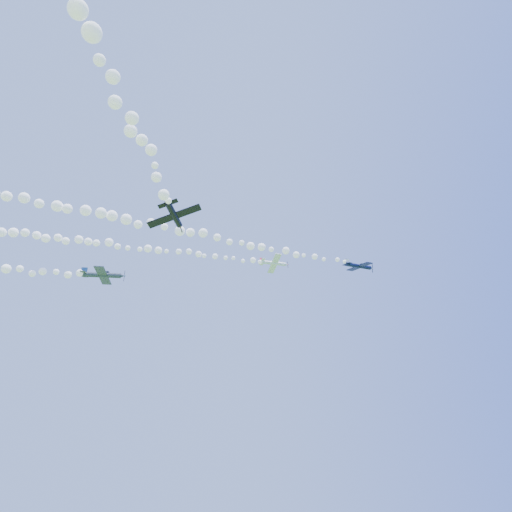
{
  "coord_description": "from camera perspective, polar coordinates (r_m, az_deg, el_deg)",
  "views": [
    {
      "loc": [
        -4.33,
        -81.4,
        4.06
      ],
      "look_at": [
        2.55,
        -6.93,
        47.39
      ],
      "focal_mm": 30.0,
      "sensor_mm": 36.0,
      "label": 1
    }
  ],
  "objects": [
    {
      "name": "plane_white",
      "position": [
        106.56,
        2.44,
        -0.96
      ],
      "size": [
        7.48,
        7.83,
        2.16
      ],
      "rotation": [
        -0.17,
        -0.01,
        0.15
      ],
      "color": "white"
    },
    {
      "name": "smoke_trail_navy",
      "position": [
        87.97,
        -9.37,
        3.3
      ],
      "size": [
        74.98,
        23.95,
        3.06
      ],
      "primitive_type": null,
      "color": "white"
    },
    {
      "name": "plane_black",
      "position": [
        54.25,
        -10.86,
        5.36
      ],
      "size": [
        6.59,
        6.59,
        2.55
      ],
      "rotation": [
        -0.34,
        -0.1,
        1.39
      ],
      "color": "black"
    },
    {
      "name": "plane_navy",
      "position": [
        102.81,
        13.59,
        -1.32
      ],
      "size": [
        7.85,
        8.14,
        2.43
      ],
      "rotation": [
        0.24,
        -0.05,
        0.28
      ],
      "color": "#0D133A"
    },
    {
      "name": "plane_grey",
      "position": [
        82.61,
        -19.74,
        -2.4
      ],
      "size": [
        8.03,
        8.39,
        2.26
      ],
      "rotation": [
        0.07,
        -0.02,
        0.04
      ],
      "color": "#313948"
    },
    {
      "name": "smoke_trail_white",
      "position": [
        103.36,
        -17.19,
        1.3
      ],
      "size": [
        67.12,
        12.63,
        3.12
      ],
      "primitive_type": null,
      "color": "white"
    }
  ]
}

